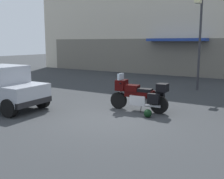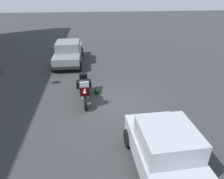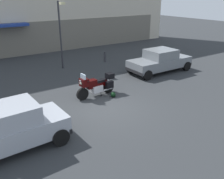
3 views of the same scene
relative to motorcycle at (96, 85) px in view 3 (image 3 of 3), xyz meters
name	(u,v)px [view 3 (image 3 of 3)]	position (x,y,z in m)	size (l,w,h in m)	color
ground_plane	(105,109)	(-0.45, -1.57, -0.62)	(80.00, 80.00, 0.00)	#2D3033
motorcycle	(96,85)	(0.00, 0.00, 0.00)	(2.26, 0.78, 1.36)	black
helmet	(113,95)	(0.63, -0.62, -0.48)	(0.28, 0.28, 0.28)	black
car_hatchback_near	(11,128)	(-4.76, -2.41, 0.19)	(3.93, 1.94, 1.64)	#9EA3AD
car_sedan_far	(160,61)	(5.73, 1.23, 0.16)	(4.59, 1.93, 1.56)	slate
streetlamp_curbside	(61,29)	(0.55, 5.63, 2.20)	(0.28, 0.94, 4.62)	#2D2D33
bollard_curbside	(105,56)	(3.98, 5.52, -0.17)	(0.16, 0.16, 0.85)	#333338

